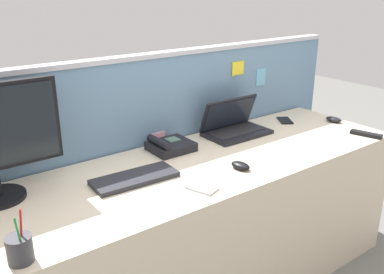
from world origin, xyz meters
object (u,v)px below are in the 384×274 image
(computer_mouse_left_hand, at_px, (241,166))
(tv_remote, at_px, (366,134))
(cell_phone_black_slab, at_px, (285,120))
(keyboard_main, at_px, (135,178))
(computer_mouse_right_hand, at_px, (334,119))
(pen_cup, at_px, (20,249))
(desk_phone, at_px, (170,146))
(cell_phone_silver_slab, at_px, (202,188))
(laptop, at_px, (234,125))

(computer_mouse_left_hand, distance_m, tv_remote, 0.88)
(cell_phone_black_slab, bearing_deg, tv_remote, -37.91)
(cell_phone_black_slab, bearing_deg, computer_mouse_left_hand, -120.79)
(keyboard_main, bearing_deg, computer_mouse_left_hand, -19.32)
(keyboard_main, relative_size, computer_mouse_right_hand, 3.75)
(keyboard_main, height_order, pen_cup, pen_cup)
(cell_phone_black_slab, bearing_deg, desk_phone, -149.29)
(cell_phone_silver_slab, bearing_deg, tv_remote, -21.34)
(computer_mouse_left_hand, xyz_separation_m, tv_remote, (0.87, -0.09, -0.01))
(laptop, bearing_deg, keyboard_main, -165.26)
(pen_cup, xyz_separation_m, tv_remote, (1.89, 0.01, -0.04))
(pen_cup, relative_size, cell_phone_black_slab, 1.34)
(computer_mouse_right_hand, relative_size, tv_remote, 0.59)
(keyboard_main, height_order, computer_mouse_left_hand, computer_mouse_left_hand)
(desk_phone, bearing_deg, tv_remote, -25.24)
(computer_mouse_left_hand, distance_m, cell_phone_black_slab, 0.79)
(laptop, relative_size, cell_phone_silver_slab, 2.88)
(computer_mouse_left_hand, bearing_deg, keyboard_main, 150.47)
(laptop, distance_m, tv_remote, 0.74)
(computer_mouse_left_hand, xyz_separation_m, cell_phone_black_slab, (0.71, 0.36, -0.01))
(laptop, bearing_deg, pen_cup, -159.68)
(desk_phone, xyz_separation_m, pen_cup, (-0.88, -0.49, 0.02))
(laptop, bearing_deg, desk_phone, -179.81)
(laptop, xyz_separation_m, cell_phone_black_slab, (0.41, -0.02, -0.05))
(laptop, distance_m, computer_mouse_left_hand, 0.49)
(computer_mouse_right_hand, bearing_deg, cell_phone_silver_slab, -176.14)
(computer_mouse_right_hand, relative_size, pen_cup, 0.57)
(keyboard_main, relative_size, computer_mouse_left_hand, 3.75)
(keyboard_main, distance_m, cell_phone_silver_slab, 0.30)
(pen_cup, height_order, cell_phone_silver_slab, pen_cup)
(desk_phone, xyz_separation_m, keyboard_main, (-0.32, -0.20, -0.02))
(pen_cup, xyz_separation_m, cell_phone_black_slab, (1.73, 0.47, -0.04))
(laptop, distance_m, pen_cup, 1.41)
(computer_mouse_right_hand, height_order, tv_remote, computer_mouse_right_hand)
(computer_mouse_right_hand, bearing_deg, computer_mouse_left_hand, -176.39)
(computer_mouse_left_hand, distance_m, pen_cup, 1.03)
(cell_phone_black_slab, bearing_deg, computer_mouse_right_hand, -7.61)
(keyboard_main, distance_m, tv_remote, 1.35)
(pen_cup, bearing_deg, cell_phone_black_slab, 15.10)
(computer_mouse_right_hand, xyz_separation_m, cell_phone_black_slab, (-0.23, 0.19, -0.01))
(cell_phone_black_slab, bearing_deg, cell_phone_silver_slab, -124.77)
(keyboard_main, bearing_deg, laptop, 17.58)
(cell_phone_silver_slab, xyz_separation_m, tv_remote, (1.14, -0.04, 0.01))
(cell_phone_black_slab, height_order, cell_phone_silver_slab, same)
(keyboard_main, distance_m, computer_mouse_right_hand, 1.39)
(laptop, relative_size, pen_cup, 2.08)
(tv_remote, bearing_deg, pen_cup, 164.57)
(computer_mouse_left_hand, bearing_deg, cell_phone_black_slab, 19.63)
(desk_phone, xyz_separation_m, cell_phone_black_slab, (0.84, -0.02, -0.02))
(desk_phone, distance_m, cell_phone_silver_slab, 0.46)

